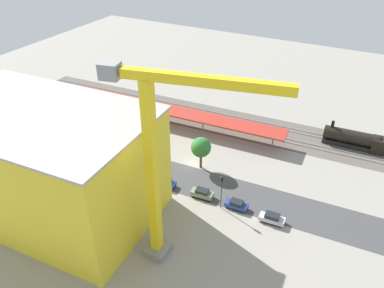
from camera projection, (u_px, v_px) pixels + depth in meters
ground_plane at (193, 164)px, 80.36m from camera, size 184.77×184.77×0.00m
rail_bed at (230, 123)px, 95.52m from camera, size 115.98×18.70×0.01m
street_asphalt at (180, 178)px, 76.39m from camera, size 115.78×14.51×0.01m
track_rails at (230, 122)px, 95.42m from camera, size 115.36×12.28×0.12m
platform_canopy_near at (171, 110)px, 93.10m from camera, size 56.94×7.93×3.88m
locomotive at (356, 140)px, 85.04m from camera, size 14.43×3.64×5.32m
parked_car_0 at (272, 219)px, 65.56m from camera, size 4.50×1.99×1.72m
parked_car_1 at (237, 205)px, 68.56m from camera, size 4.06×1.81×1.63m
parked_car_2 at (202, 194)px, 71.14m from camera, size 4.32×2.06×1.70m
parked_car_3 at (165, 183)px, 73.90m from camera, size 4.38×2.19×1.77m
parked_car_4 at (137, 173)px, 76.57m from camera, size 4.77×1.88×1.68m
construction_building at (46, 164)px, 64.30m from camera, size 36.95×23.40×18.75m
construction_roof_slab at (33, 114)px, 59.16m from camera, size 37.57×24.03×0.40m
tower_crane at (162, 160)px, 50.39m from camera, size 22.84×6.49×30.74m
box_truck_0 at (59, 137)px, 86.78m from camera, size 8.52×3.15×3.19m
street_tree_0 at (86, 114)px, 89.22m from camera, size 6.33×6.33×7.99m
street_tree_1 at (86, 113)px, 89.32m from camera, size 5.26×5.26×7.53m
street_tree_2 at (201, 147)px, 76.90m from camera, size 4.13×4.13×7.00m
traffic_light at (222, 188)px, 66.61m from camera, size 0.50×0.36×6.88m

